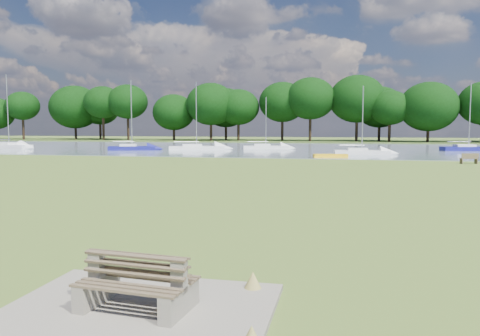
% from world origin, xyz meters
% --- Properties ---
extents(ground, '(220.00, 220.00, 0.00)m').
position_xyz_m(ground, '(0.00, 0.00, 0.00)').
color(ground, olive).
extents(river, '(220.00, 40.00, 0.10)m').
position_xyz_m(river, '(0.00, 42.00, 0.00)').
color(river, slate).
rests_on(river, ground).
extents(far_bank, '(220.00, 20.00, 0.40)m').
position_xyz_m(far_bank, '(0.00, 72.00, 0.00)').
color(far_bank, '#4C6626').
rests_on(far_bank, ground).
extents(concrete_pad, '(4.20, 3.20, 0.10)m').
position_xyz_m(concrete_pad, '(0.00, -14.00, 0.05)').
color(concrete_pad, gray).
rests_on(concrete_pad, ground).
extents(bench_pair, '(1.84, 1.19, 0.94)m').
position_xyz_m(bench_pair, '(0.00, -14.00, 0.48)').
color(bench_pair, gray).
rests_on(bench_pair, concrete_pad).
extents(riverbank_bench, '(1.44, 0.74, 0.85)m').
position_xyz_m(riverbank_bench, '(12.96, 19.19, 0.43)').
color(riverbank_bench, brown).
rests_on(riverbank_bench, ground).
extents(kayak, '(3.29, 1.61, 0.32)m').
position_xyz_m(kayak, '(2.08, 24.00, 0.21)').
color(kayak, yellow).
rests_on(kayak, river).
extents(tree_line, '(159.57, 9.73, 11.78)m').
position_xyz_m(tree_line, '(8.34, 68.00, 6.96)').
color(tree_line, black).
rests_on(tree_line, far_bank).
extents(sailboat_0, '(5.70, 2.06, 7.07)m').
position_xyz_m(sailboat_0, '(5.09, 29.42, 0.45)').
color(sailboat_0, white).
rests_on(sailboat_0, river).
extents(sailboat_2, '(5.93, 2.87, 6.59)m').
position_xyz_m(sailboat_2, '(-6.45, 38.43, 0.44)').
color(sailboat_2, white).
rests_on(sailboat_2, river).
extents(sailboat_3, '(6.85, 3.13, 9.62)m').
position_xyz_m(sailboat_3, '(-39.71, 32.94, 0.55)').
color(sailboat_3, white).
rests_on(sailboat_3, river).
extents(sailboat_4, '(5.82, 3.27, 8.51)m').
position_xyz_m(sailboat_4, '(-22.01, 32.34, 0.52)').
color(sailboat_4, navy).
rests_on(sailboat_4, river).
extents(sailboat_5, '(7.05, 4.14, 8.36)m').
position_xyz_m(sailboat_5, '(-14.59, 34.89, 0.47)').
color(sailboat_5, white).
rests_on(sailboat_5, river).
extents(sailboat_6, '(6.54, 3.13, 7.99)m').
position_xyz_m(sailboat_6, '(17.81, 39.58, 0.51)').
color(sailboat_6, navy).
rests_on(sailboat_6, river).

